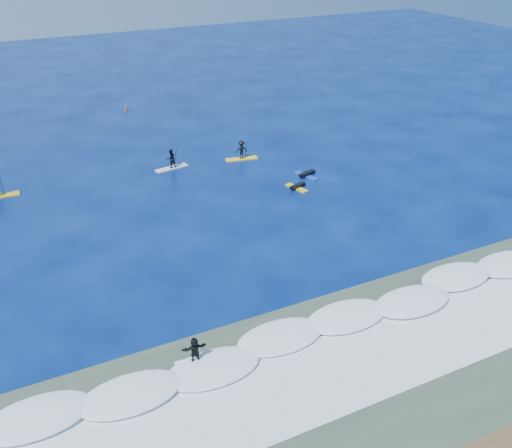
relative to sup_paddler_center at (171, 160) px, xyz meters
name	(u,v)px	position (x,y,z in m)	size (l,w,h in m)	color
ground	(251,241)	(0.76, -14.10, -0.76)	(160.00, 160.00, 0.00)	#031345
shallow_water	(378,373)	(0.76, -28.10, -0.75)	(90.00, 13.00, 0.01)	#324437
breaking_wave	(332,326)	(0.76, -24.10, -0.76)	(40.00, 6.00, 0.30)	white
whitewater	(366,360)	(0.76, -27.10, -0.76)	(34.00, 5.00, 0.02)	silver
sup_paddler_center	(171,160)	(0.00, 0.00, 0.00)	(2.97, 1.18, 2.03)	silver
sup_paddler_right	(241,151)	(6.27, -0.76, 0.02)	(2.94, 1.25, 2.00)	yellow
prone_paddler_near	(297,187)	(7.65, -8.28, -0.61)	(1.62, 2.13, 0.43)	yellow
prone_paddler_far	(306,174)	(9.57, -6.53, -0.59)	(1.81, 2.38, 0.48)	#193BBD
wave_surfer	(195,351)	(-6.83, -23.66, 0.06)	(2.02, 0.69, 1.44)	white
marker_buoy	(126,108)	(0.79, 17.86, -0.49)	(0.26, 0.26, 0.62)	#F04915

